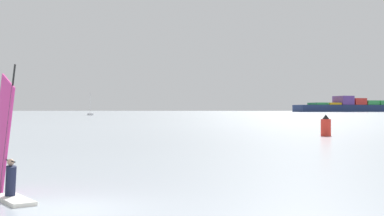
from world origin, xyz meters
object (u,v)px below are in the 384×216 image
windsurfer (8,164)px  channel_buoy (326,126)px  cargo_ship (381,106)px  small_sailboat (90,113)px

windsurfer → channel_buoy: bearing=116.7°
channel_buoy → windsurfer: bearing=-111.7°
cargo_ship → channel_buoy: (-151.17, -569.56, -6.33)m
small_sailboat → cargo_ship: bearing=129.9°
cargo_ship → channel_buoy: bearing=56.7°
cargo_ship → small_sailboat: bearing=39.8°
channel_buoy → small_sailboat: (-84.50, 187.88, -0.12)m
windsurfer → channel_buoy: windsurfer is taller
windsurfer → small_sailboat: bearing=155.0°
cargo_ship → channel_buoy: size_ratio=87.27×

